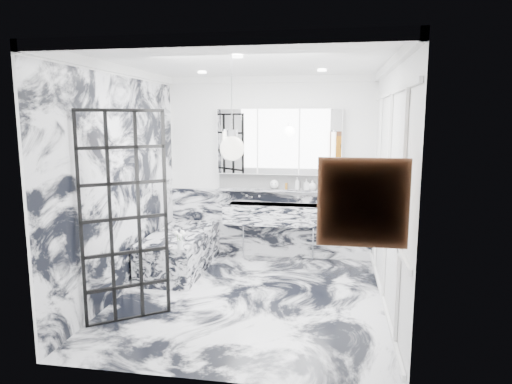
% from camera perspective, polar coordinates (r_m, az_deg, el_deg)
% --- Properties ---
extents(floor, '(3.60, 3.60, 0.00)m').
position_cam_1_polar(floor, '(5.72, -0.91, -13.12)').
color(floor, silver).
rests_on(floor, ground).
extents(ceiling, '(3.60, 3.60, 0.00)m').
position_cam_1_polar(ceiling, '(5.33, -0.99, 15.97)').
color(ceiling, white).
rests_on(ceiling, wall_back).
extents(wall_back, '(3.60, 0.00, 3.60)m').
position_cam_1_polar(wall_back, '(7.11, 1.72, 2.97)').
color(wall_back, white).
rests_on(wall_back, floor).
extents(wall_front, '(3.60, 0.00, 3.60)m').
position_cam_1_polar(wall_front, '(3.62, -6.19, -3.17)').
color(wall_front, white).
rests_on(wall_front, floor).
extents(wall_left, '(0.00, 3.60, 3.60)m').
position_cam_1_polar(wall_left, '(5.85, -16.54, 1.24)').
color(wall_left, white).
rests_on(wall_left, floor).
extents(wall_right, '(0.00, 3.60, 3.60)m').
position_cam_1_polar(wall_right, '(5.30, 16.33, 0.44)').
color(wall_right, white).
rests_on(wall_right, floor).
extents(marble_clad_back, '(3.18, 0.05, 1.05)m').
position_cam_1_polar(marble_clad_back, '(7.23, 1.66, -3.96)').
color(marble_clad_back, silver).
rests_on(marble_clad_back, floor).
extents(marble_clad_left, '(0.02, 3.56, 2.68)m').
position_cam_1_polar(marble_clad_left, '(5.86, -16.38, 0.66)').
color(marble_clad_left, silver).
rests_on(marble_clad_left, floor).
extents(panel_molding, '(0.03, 3.40, 2.30)m').
position_cam_1_polar(panel_molding, '(5.31, 16.07, -0.62)').
color(panel_molding, white).
rests_on(panel_molding, floor).
extents(soap_bottle_a, '(0.10, 0.10, 0.19)m').
position_cam_1_polar(soap_bottle_a, '(7.00, 5.18, 1.07)').
color(soap_bottle_a, '#8C5919').
rests_on(soap_bottle_a, ledge).
extents(soap_bottle_b, '(0.09, 0.10, 0.17)m').
position_cam_1_polar(soap_bottle_b, '(6.99, 6.31, 0.95)').
color(soap_bottle_b, '#4C4C51').
rests_on(soap_bottle_b, ledge).
extents(soap_bottle_c, '(0.15, 0.15, 0.16)m').
position_cam_1_polar(soap_bottle_c, '(6.99, 7.07, 0.88)').
color(soap_bottle_c, silver).
rests_on(soap_bottle_c, ledge).
extents(face_pot, '(0.14, 0.14, 0.14)m').
position_cam_1_polar(face_pot, '(7.04, 2.30, 0.97)').
color(face_pot, white).
rests_on(face_pot, ledge).
extents(amber_bottle, '(0.04, 0.04, 0.10)m').
position_cam_1_polar(amber_bottle, '(7.02, 3.80, 0.73)').
color(amber_bottle, '#8C5919').
rests_on(amber_bottle, ledge).
extents(flower_vase, '(0.07, 0.07, 0.12)m').
position_cam_1_polar(flower_vase, '(5.81, -9.46, -6.53)').
color(flower_vase, silver).
rests_on(flower_vase, bathtub).
extents(crittall_door, '(0.74, 0.55, 2.25)m').
position_cam_1_polar(crittall_door, '(5.02, -16.08, -3.19)').
color(crittall_door, black).
rests_on(crittall_door, floor).
extents(artwork, '(0.58, 0.06, 0.58)m').
position_cam_1_polar(artwork, '(3.51, 13.19, -1.32)').
color(artwork, orange).
rests_on(artwork, wall_front).
extents(pendant_light, '(0.22, 0.22, 0.22)m').
position_cam_1_polar(pendant_light, '(4.19, -3.00, 5.46)').
color(pendant_light, white).
rests_on(pendant_light, ceiling).
extents(trough_sink, '(1.60, 0.45, 0.30)m').
position_cam_1_polar(trough_sink, '(6.96, 2.64, -2.77)').
color(trough_sink, silver).
rests_on(trough_sink, wall_back).
extents(ledge, '(1.90, 0.14, 0.04)m').
position_cam_1_polar(ledge, '(7.06, 2.82, 0.21)').
color(ledge, silver).
rests_on(ledge, wall_back).
extents(subway_tile, '(1.90, 0.03, 0.23)m').
position_cam_1_polar(subway_tile, '(7.10, 2.89, 1.36)').
color(subway_tile, white).
rests_on(subway_tile, wall_back).
extents(mirror_cabinet, '(1.90, 0.16, 1.00)m').
position_cam_1_polar(mirror_cabinet, '(6.98, 2.88, 6.30)').
color(mirror_cabinet, white).
rests_on(mirror_cabinet, wall_back).
extents(sconce_left, '(0.07, 0.07, 0.40)m').
position_cam_1_polar(sconce_left, '(7.04, -3.90, 5.99)').
color(sconce_left, white).
rests_on(sconce_left, mirror_cabinet).
extents(sconce_right, '(0.07, 0.07, 0.40)m').
position_cam_1_polar(sconce_right, '(6.84, 9.65, 5.79)').
color(sconce_right, white).
rests_on(sconce_right, mirror_cabinet).
extents(bathtub, '(0.75, 1.65, 0.55)m').
position_cam_1_polar(bathtub, '(6.74, -9.45, -7.28)').
color(bathtub, silver).
rests_on(bathtub, floor).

